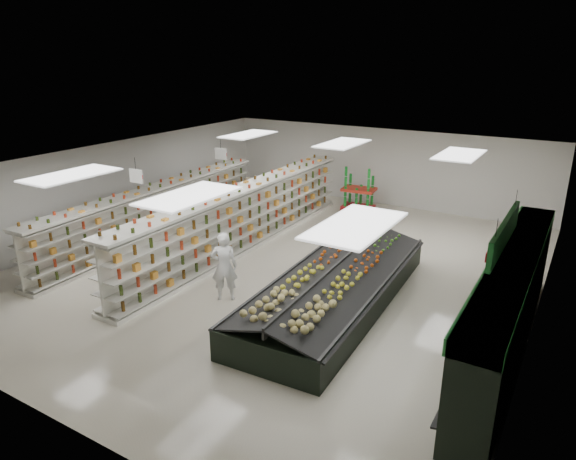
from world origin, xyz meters
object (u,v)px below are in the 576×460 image
Objects in this scene: soda_endcap at (359,191)px; shopper_background at (250,199)px; gondola_center at (244,220)px; shopper_main at (224,266)px; gondola_left at (158,214)px; produce_island at (336,286)px.

shopper_background is at bearing -132.50° from soda_endcap.
shopper_background reaches higher than soda_endcap.
gondola_center is 3.87m from shopper_main.
soda_endcap is (1.61, 5.80, -0.13)m from gondola_center.
gondola_left is 8.09m from soda_endcap.
gondola_left is 7.68m from produce_island.
produce_island is at bearing -70.63° from soda_endcap.
gondola_left is 5.68× the size of shopper_main.
gondola_center is at bearing -130.42° from shopper_background.
shopper_main is (-2.60, -1.26, 0.43)m from produce_island.
gondola_center is at bearing -94.37° from shopper_main.
gondola_center is (3.13, 0.76, 0.10)m from gondola_left.
shopper_main is 6.72m from shopper_background.
shopper_background is at bearing 60.12° from gondola_left.
gondola_center reaches higher than shopper_background.
produce_island is at bearing 173.59° from shopper_main.
soda_endcap is at bearing 51.81° from gondola_left.
shopper_background is (-5.87, 4.61, 0.35)m from produce_island.
shopper_main is at bearing -30.57° from gondola_left.
gondola_center is 6.95× the size of shopper_background.
gondola_left is 0.90× the size of gondola_center.
shopper_main is 1.10× the size of shopper_background.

